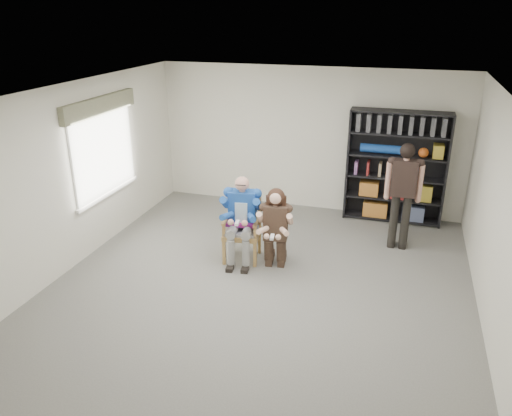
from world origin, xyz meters
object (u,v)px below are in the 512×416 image
(seated_man, at_px, (242,219))
(standing_man, at_px, (402,198))
(armchair, at_px, (242,228))
(bookshelf, at_px, (396,167))
(kneeling_woman, at_px, (275,230))

(seated_man, distance_m, standing_man, 2.66)
(armchair, xyz_separation_m, bookshelf, (2.23, 2.36, 0.51))
(seated_man, xyz_separation_m, standing_man, (2.39, 1.15, 0.21))
(armchair, height_order, seated_man, seated_man)
(kneeling_woman, distance_m, standing_man, 2.23)
(seated_man, relative_size, bookshelf, 0.67)
(seated_man, distance_m, kneeling_woman, 0.60)
(armchair, relative_size, standing_man, 0.59)
(kneeling_woman, height_order, standing_man, standing_man)
(seated_man, bearing_deg, kneeling_woman, -19.69)
(seated_man, bearing_deg, standing_man, 17.68)
(armchair, xyz_separation_m, seated_man, (0.00, 0.00, 0.16))
(seated_man, xyz_separation_m, kneeling_woman, (0.58, -0.12, -0.06))
(armchair, relative_size, bookshelf, 0.51)
(armchair, xyz_separation_m, kneeling_woman, (0.58, -0.12, 0.10))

